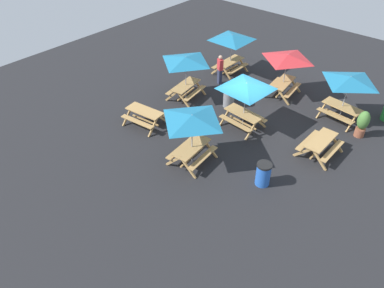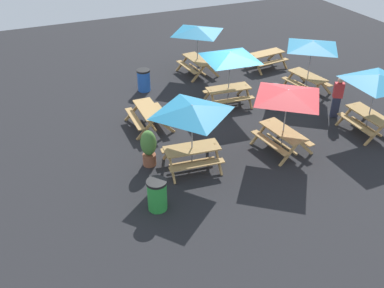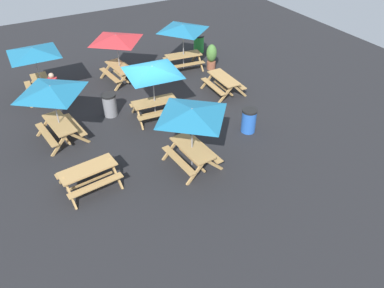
# 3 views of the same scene
# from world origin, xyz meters

# --- Properties ---
(ground_plane) EXTENTS (29.21, 29.21, 0.00)m
(ground_plane) POSITION_xyz_m (0.00, 0.00, 0.00)
(ground_plane) COLOR #232326
(ground_plane) RESTS_ON ground
(picnic_table_0) EXTENTS (2.82, 2.82, 2.34)m
(picnic_table_0) POSITION_xyz_m (-0.33, -0.07, 1.99)
(picnic_table_0) COLOR tan
(picnic_table_0) RESTS_ON ground
(picnic_table_1) EXTENTS (2.18, 2.18, 2.34)m
(picnic_table_1) POSITION_xyz_m (-3.79, 0.08, 1.99)
(picnic_table_1) COLOR tan
(picnic_table_1) RESTS_ON ground
(picnic_table_2) EXTENTS (2.21, 2.21, 2.34)m
(picnic_table_2) POSITION_xyz_m (3.21, -3.25, 1.99)
(picnic_table_2) COLOR tan
(picnic_table_2) RESTS_ON ground
(picnic_table_3) EXTENTS (1.71, 1.94, 0.81)m
(picnic_table_3) POSITION_xyz_m (-3.17, 3.52, 0.56)
(picnic_table_3) COLOR tan
(picnic_table_3) RESTS_ON ground
(picnic_table_4) EXTENTS (2.27, 2.27, 2.34)m
(picnic_table_4) POSITION_xyz_m (-0.08, 3.70, 1.99)
(picnic_table_4) COLOR tan
(picnic_table_4) RESTS_ON ground
(picnic_table_5) EXTENTS (2.23, 2.23, 2.34)m
(picnic_table_5) POSITION_xyz_m (3.48, 0.05, 1.99)
(picnic_table_5) COLOR tan
(picnic_table_5) RESTS_ON ground
(picnic_table_6) EXTENTS (2.83, 2.83, 2.34)m
(picnic_table_6) POSITION_xyz_m (3.71, 3.64, 1.99)
(picnic_table_6) COLOR tan
(picnic_table_6) RESTS_ON ground
(picnic_table_7) EXTENTS (1.81, 1.55, 0.81)m
(picnic_table_7) POSITION_xyz_m (0.09, -3.68, 0.56)
(picnic_table_7) COLOR tan
(picnic_table_7) RESTS_ON ground
(trash_bin_gray) EXTENTS (0.59, 0.59, 0.98)m
(trash_bin_gray) POSITION_xyz_m (0.70, 1.51, 0.49)
(trash_bin_gray) COLOR gray
(trash_bin_gray) RESTS_ON ground
(trash_bin_blue) EXTENTS (0.59, 0.59, 0.98)m
(trash_bin_blue) POSITION_xyz_m (-3.03, -2.85, 0.49)
(trash_bin_blue) COLOR blue
(trash_bin_blue) RESTS_ON ground
(trash_bin_green) EXTENTS (0.59, 0.59, 0.98)m
(trash_bin_green) POSITION_xyz_m (4.69, -4.98, 0.49)
(trash_bin_green) COLOR green
(trash_bin_green) RESTS_ON ground
(potted_plant_0) EXTENTS (0.52, 0.52, 1.30)m
(potted_plant_0) POSITION_xyz_m (2.52, -4.49, 0.69)
(potted_plant_0) COLOR #935138
(potted_plant_0) RESTS_ON ground
(person_standing) EXTENTS (0.37, 0.42, 1.67)m
(person_standing) POSITION_xyz_m (2.30, 3.32, 0.89)
(person_standing) COLOR #2D334C
(person_standing) RESTS_ON ground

